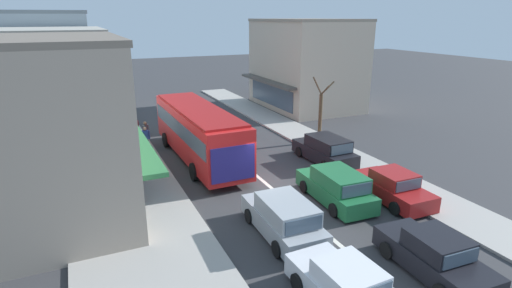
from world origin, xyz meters
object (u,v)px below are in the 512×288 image
parked_sedan_kerb_front (392,187)px  pedestrian_with_handbag_near (146,132)px  city_bus (198,130)px  traffic_light_downstreet (130,79)px  pedestrian_browsing_midblock (135,127)px  pedestrian_far_walker (145,138)px  wagon_behind_bus_mid (336,187)px  sedan_queue_gap_filler (434,256)px  parked_wagon_kerb_second (325,150)px  wagon_adjacent_lane_trail (284,218)px  street_tree_right (320,112)px

parked_sedan_kerb_front → pedestrian_with_handbag_near: pedestrian_with_handbag_near is taller
city_bus → traffic_light_downstreet: bearing=96.2°
city_bus → pedestrian_browsing_midblock: size_ratio=6.69×
city_bus → pedestrian_far_walker: bearing=139.0°
city_bus → pedestrian_far_walker: city_bus is taller
city_bus → wagon_behind_bus_mid: 9.27m
pedestrian_with_handbag_near → pedestrian_browsing_midblock: 1.62m
wagon_behind_bus_mid → traffic_light_downstreet: traffic_light_downstreet is taller
sedan_queue_gap_filler → traffic_light_downstreet: traffic_light_downstreet is taller
parked_wagon_kerb_second → traffic_light_downstreet: (-8.41, 19.24, 2.11)m
wagon_behind_bus_mid → pedestrian_with_handbag_near: bearing=119.0°
sedan_queue_gap_filler → wagon_adjacent_lane_trail: bearing=128.9°
city_bus → traffic_light_downstreet: 15.90m
parked_wagon_kerb_second → pedestrian_far_walker: bearing=148.2°
pedestrian_far_walker → pedestrian_browsing_midblock: bearing=93.6°
wagon_behind_bus_mid → pedestrian_browsing_midblock: pedestrian_browsing_midblock is taller
wagon_behind_bus_mid → pedestrian_far_walker: bearing=122.9°
wagon_behind_bus_mid → street_tree_right: bearing=61.6°
wagon_behind_bus_mid → parked_sedan_kerb_front: bearing=-20.9°
city_bus → traffic_light_downstreet: size_ratio=2.60×
city_bus → parked_sedan_kerb_front: size_ratio=2.57×
sedan_queue_gap_filler → pedestrian_with_handbag_near: bearing=109.7°
city_bus → wagon_behind_bus_mid: city_bus is taller
sedan_queue_gap_filler → pedestrian_far_walker: 17.80m
street_tree_right → pedestrian_far_walker: street_tree_right is taller
sedan_queue_gap_filler → pedestrian_with_handbag_near: size_ratio=2.63×
wagon_adjacent_lane_trail → pedestrian_browsing_midblock: 15.54m
sedan_queue_gap_filler → wagon_adjacent_lane_trail: wagon_adjacent_lane_trail is taller
parked_wagon_kerb_second → pedestrian_with_handbag_near: pedestrian_with_handbag_near is taller
parked_wagon_kerb_second → pedestrian_with_handbag_near: 11.68m
wagon_adjacent_lane_trail → wagon_behind_bus_mid: bearing=24.3°
parked_sedan_kerb_front → pedestrian_far_walker: size_ratio=2.60×
street_tree_right → wagon_behind_bus_mid: bearing=-118.4°
wagon_adjacent_lane_trail → parked_wagon_kerb_second: bearing=45.8°
sedan_queue_gap_filler → street_tree_right: bearing=71.6°
parked_wagon_kerb_second → pedestrian_with_handbag_near: bearing=142.0°
sedan_queue_gap_filler → parked_sedan_kerb_front: size_ratio=1.01×
city_bus → parked_sedan_kerb_front: bearing=-54.3°
pedestrian_with_handbag_near → pedestrian_far_walker: size_ratio=1.00×
sedan_queue_gap_filler → pedestrian_with_handbag_near: (-6.39, 17.84, 0.40)m
street_tree_right → pedestrian_with_handbag_near: bearing=161.9°
city_bus → sedan_queue_gap_filler: size_ratio=2.55×
traffic_light_downstreet → street_tree_right: 18.79m
wagon_behind_bus_mid → pedestrian_far_walker: pedestrian_far_walker is taller
sedan_queue_gap_filler → pedestrian_browsing_midblock: size_ratio=2.63×
parked_wagon_kerb_second → pedestrian_browsing_midblock: 13.02m
pedestrian_far_walker → street_tree_right: bearing=-11.4°
wagon_adjacent_lane_trail → traffic_light_downstreet: bearing=94.8°
wagon_behind_bus_mid → pedestrian_with_handbag_near: (-6.62, 11.95, 0.32)m
parked_sedan_kerb_front → traffic_light_downstreet: traffic_light_downstreet is taller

